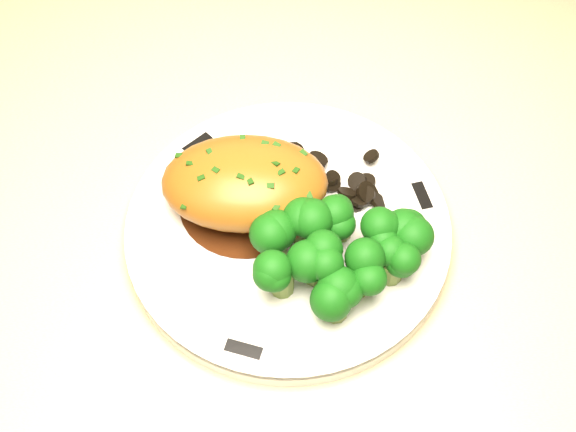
# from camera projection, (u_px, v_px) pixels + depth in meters

# --- Properties ---
(counter) EXTENTS (2.23, 0.74, 1.08)m
(counter) POSITION_uv_depth(u_px,v_px,m) (170.00, 336.00, 1.03)
(counter) COLOR #4C3723
(counter) RESTS_ON ground
(plate) EXTENTS (0.26, 0.26, 0.02)m
(plate) POSITION_uv_depth(u_px,v_px,m) (288.00, 229.00, 0.56)
(plate) COLOR silver
(plate) RESTS_ON counter
(rim_accent_0) EXTENTS (0.02, 0.03, 0.00)m
(rim_accent_0) POSITION_uv_depth(u_px,v_px,m) (422.00, 196.00, 0.56)
(rim_accent_0) COLOR black
(rim_accent_0) RESTS_ON plate
(rim_accent_1) EXTENTS (0.02, 0.03, 0.00)m
(rim_accent_1) POSITION_uv_depth(u_px,v_px,m) (198.00, 144.00, 0.59)
(rim_accent_1) COLOR black
(rim_accent_1) RESTS_ON plate
(rim_accent_2) EXTENTS (0.03, 0.01, 0.00)m
(rim_accent_2) POSITION_uv_depth(u_px,v_px,m) (244.00, 349.00, 0.49)
(rim_accent_2) COLOR black
(rim_accent_2) RESTS_ON plate
(gravy_pool) EXTENTS (0.10, 0.10, 0.00)m
(gravy_pool) POSITION_uv_depth(u_px,v_px,m) (246.00, 201.00, 0.56)
(gravy_pool) COLOR #37180A
(gravy_pool) RESTS_ON plate
(chicken_breast) EXTENTS (0.14, 0.10, 0.05)m
(chicken_breast) POSITION_uv_depth(u_px,v_px,m) (250.00, 186.00, 0.54)
(chicken_breast) COLOR #96581A
(chicken_breast) RESTS_ON plate
(mushroom_pile) EXTENTS (0.08, 0.06, 0.02)m
(mushroom_pile) POSITION_uv_depth(u_px,v_px,m) (335.00, 183.00, 0.57)
(mushroom_pile) COLOR black
(mushroom_pile) RESTS_ON plate
(broccoli_florets) EXTENTS (0.12, 0.09, 0.04)m
(broccoli_florets) POSITION_uv_depth(u_px,v_px,m) (339.00, 252.00, 0.51)
(broccoli_florets) COLOR olive
(broccoli_florets) RESTS_ON plate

